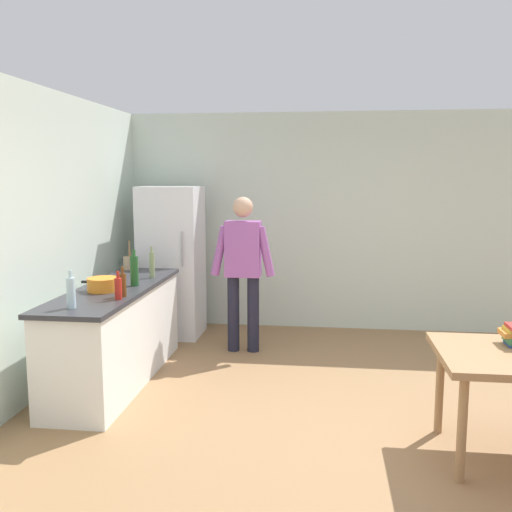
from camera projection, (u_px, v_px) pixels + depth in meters
ground_plane at (331, 429)px, 4.29m from camera, size 14.00×14.00×0.00m
wall_back at (331, 222)px, 7.05m from camera, size 6.40×0.12×2.70m
wall_left at (16, 246)px, 4.62m from camera, size 0.12×5.60×2.70m
kitchen_counter at (116, 334)px, 5.26m from camera, size 0.64×2.20×0.90m
refrigerator at (172, 262)px, 6.75m from camera, size 0.70×0.67×1.80m
person at (243, 264)px, 6.08m from camera, size 0.70×0.22×1.70m
cooking_pot at (103, 284)px, 5.01m from camera, size 0.40×0.28×0.12m
utensil_jar at (128, 262)px, 6.18m from camera, size 0.11×0.11×0.32m
bottle_wine_green at (134, 270)px, 5.24m from camera, size 0.08×0.08×0.34m
bottle_water_clear at (71, 292)px, 4.35m from camera, size 0.07×0.07×0.30m
bottle_sauce_red at (118, 288)px, 4.66m from camera, size 0.06×0.06×0.24m
bottle_vinegar_tall at (152, 264)px, 5.66m from camera, size 0.06×0.06×0.32m
bottle_beer_brown at (123, 284)px, 4.77m from camera, size 0.06×0.06×0.26m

